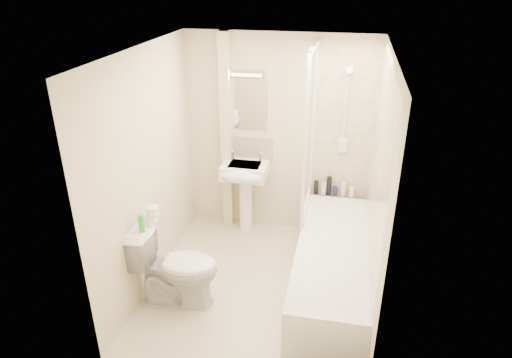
# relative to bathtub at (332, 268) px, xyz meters

# --- Properties ---
(floor) EXTENTS (2.50, 2.50, 0.00)m
(floor) POSITION_rel_bathtub_xyz_m (-0.75, -0.06, -0.29)
(floor) COLOR beige
(floor) RESTS_ON ground
(wall_back) EXTENTS (2.20, 0.02, 2.40)m
(wall_back) POSITION_rel_bathtub_xyz_m (-0.75, 1.19, 0.91)
(wall_back) COLOR beige
(wall_back) RESTS_ON ground
(wall_left) EXTENTS (0.02, 2.50, 2.40)m
(wall_left) POSITION_rel_bathtub_xyz_m (-1.85, -0.06, 0.91)
(wall_left) COLOR beige
(wall_left) RESTS_ON ground
(wall_right) EXTENTS (0.02, 2.50, 2.40)m
(wall_right) POSITION_rel_bathtub_xyz_m (0.35, -0.06, 0.91)
(wall_right) COLOR beige
(wall_right) RESTS_ON ground
(ceiling) EXTENTS (2.20, 2.50, 0.02)m
(ceiling) POSITION_rel_bathtub_xyz_m (-0.75, -0.06, 2.11)
(ceiling) COLOR white
(ceiling) RESTS_ON wall_back
(tile_back) EXTENTS (0.70, 0.01, 1.75)m
(tile_back) POSITION_rel_bathtub_xyz_m (0.00, 1.18, 1.14)
(tile_back) COLOR beige
(tile_back) RESTS_ON wall_back
(tile_right) EXTENTS (0.01, 2.10, 1.75)m
(tile_right) POSITION_rel_bathtub_xyz_m (0.34, 0.00, 1.14)
(tile_right) COLOR beige
(tile_right) RESTS_ON wall_right
(pipe_boxing) EXTENTS (0.12, 0.12, 2.40)m
(pipe_boxing) POSITION_rel_bathtub_xyz_m (-1.37, 1.13, 0.91)
(pipe_boxing) COLOR beige
(pipe_boxing) RESTS_ON ground
(splashback) EXTENTS (0.60, 0.02, 0.30)m
(splashback) POSITION_rel_bathtub_xyz_m (-1.12, 1.18, 0.74)
(splashback) COLOR beige
(splashback) RESTS_ON wall_back
(mirror) EXTENTS (0.46, 0.01, 0.60)m
(mirror) POSITION_rel_bathtub_xyz_m (-1.12, 1.18, 1.29)
(mirror) COLOR white
(mirror) RESTS_ON wall_back
(strip_light) EXTENTS (0.42, 0.07, 0.07)m
(strip_light) POSITION_rel_bathtub_xyz_m (-1.12, 1.15, 1.66)
(strip_light) COLOR silver
(strip_light) RESTS_ON wall_back
(bathtub) EXTENTS (0.70, 2.10, 0.55)m
(bathtub) POSITION_rel_bathtub_xyz_m (0.00, 0.00, 0.00)
(bathtub) COLOR white
(bathtub) RESTS_ON ground
(shower_screen) EXTENTS (0.04, 0.92, 1.80)m
(shower_screen) POSITION_rel_bathtub_xyz_m (-0.35, 0.74, 1.16)
(shower_screen) COLOR white
(shower_screen) RESTS_ON bathtub
(shower_fixture) EXTENTS (0.10, 0.16, 0.99)m
(shower_fixture) POSITION_rel_bathtub_xyz_m (-0.00, 1.13, 1.26)
(shower_fixture) COLOR white
(shower_fixture) RESTS_ON wall_back
(pedestal_sink) EXTENTS (0.53, 0.49, 1.03)m
(pedestal_sink) POSITION_rel_bathtub_xyz_m (-1.12, 0.95, 0.43)
(pedestal_sink) COLOR white
(pedestal_sink) RESTS_ON ground
(bottle_black_a) EXTENTS (0.05, 0.05, 0.16)m
(bottle_black_a) POSITION_rel_bathtub_xyz_m (-0.27, 1.10, 0.34)
(bottle_black_a) COLOR black
(bottle_black_a) RESTS_ON bathtub
(bottle_white_a) EXTENTS (0.06, 0.06, 0.15)m
(bottle_white_a) POSITION_rel_bathtub_xyz_m (-0.18, 1.10, 0.33)
(bottle_white_a) COLOR silver
(bottle_white_a) RESTS_ON bathtub
(bottle_black_b) EXTENTS (0.06, 0.06, 0.23)m
(bottle_black_b) POSITION_rel_bathtub_xyz_m (-0.12, 1.10, 0.38)
(bottle_black_b) COLOR black
(bottle_black_b) RESTS_ON bathtub
(bottle_blue) EXTENTS (0.05, 0.05, 0.12)m
(bottle_blue) POSITION_rel_bathtub_xyz_m (-0.04, 1.10, 0.32)
(bottle_blue) COLOR navy
(bottle_blue) RESTS_ON bathtub
(bottle_cream) EXTENTS (0.05, 0.05, 0.17)m
(bottle_cream) POSITION_rel_bathtub_xyz_m (0.05, 1.10, 0.35)
(bottle_cream) COLOR beige
(bottle_cream) RESTS_ON bathtub
(bottle_white_b) EXTENTS (0.06, 0.06, 0.13)m
(bottle_white_b) POSITION_rel_bathtub_xyz_m (0.15, 1.10, 0.33)
(bottle_white_b) COLOR white
(bottle_white_b) RESTS_ON bathtub
(toilet) EXTENTS (0.61, 0.89, 0.83)m
(toilet) POSITION_rel_bathtub_xyz_m (-1.47, -0.45, 0.12)
(toilet) COLOR white
(toilet) RESTS_ON ground
(toilet_roll_lower) EXTENTS (0.10, 0.10, 0.09)m
(toilet_roll_lower) POSITION_rel_bathtub_xyz_m (-1.72, -0.40, 0.58)
(toilet_roll_lower) COLOR white
(toilet_roll_lower) RESTS_ON toilet
(toilet_roll_upper) EXTENTS (0.12, 0.12, 0.09)m
(toilet_roll_upper) POSITION_rel_bathtub_xyz_m (-1.68, -0.39, 0.67)
(toilet_roll_upper) COLOR white
(toilet_roll_upper) RESTS_ON toilet_roll_lower
(green_bottle) EXTENTS (0.05, 0.05, 0.18)m
(green_bottle) POSITION_rel_bathtub_xyz_m (-1.73, -0.54, 0.62)
(green_bottle) COLOR green
(green_bottle) RESTS_ON toilet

